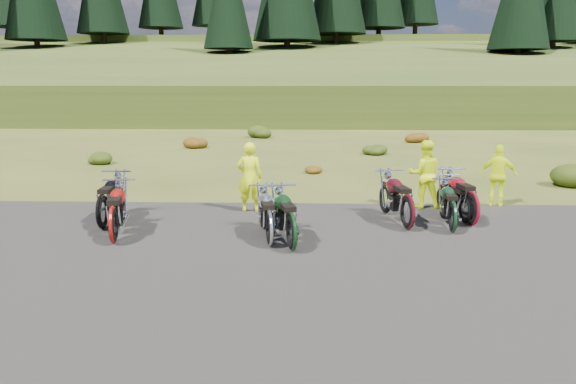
{
  "coord_description": "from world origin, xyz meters",
  "views": [
    {
      "loc": [
        -0.55,
        -11.21,
        3.41
      ],
      "look_at": [
        -0.98,
        1.28,
        0.89
      ],
      "focal_mm": 35.0,
      "sensor_mm": 36.0,
      "label": 1
    }
  ],
  "objects_px": {
    "motorcycle_3": "(270,247)",
    "person_middle": "(250,178)",
    "motorcycle_7": "(452,234)",
    "motorcycle_0": "(103,230)"
  },
  "relations": [
    {
      "from": "person_middle",
      "to": "motorcycle_3",
      "type": "bearing_deg",
      "value": 103.69
    },
    {
      "from": "motorcycle_3",
      "to": "person_middle",
      "type": "xyz_separation_m",
      "value": [
        -0.72,
        3.04,
        0.91
      ]
    },
    {
      "from": "motorcycle_0",
      "to": "person_middle",
      "type": "bearing_deg",
      "value": -63.14
    },
    {
      "from": "motorcycle_3",
      "to": "motorcycle_0",
      "type": "bearing_deg",
      "value": 62.61
    },
    {
      "from": "person_middle",
      "to": "motorcycle_7",
      "type": "bearing_deg",
      "value": 158.73
    },
    {
      "from": "motorcycle_0",
      "to": "motorcycle_3",
      "type": "xyz_separation_m",
      "value": [
        3.93,
        -1.22,
        0.0
      ]
    },
    {
      "from": "motorcycle_7",
      "to": "person_middle",
      "type": "xyz_separation_m",
      "value": [
        -4.74,
        1.89,
        0.91
      ]
    },
    {
      "from": "motorcycle_7",
      "to": "person_middle",
      "type": "relative_size",
      "value": 1.12
    },
    {
      "from": "motorcycle_3",
      "to": "person_middle",
      "type": "distance_m",
      "value": 3.25
    },
    {
      "from": "motorcycle_0",
      "to": "motorcycle_7",
      "type": "relative_size",
      "value": 1.11
    }
  ]
}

